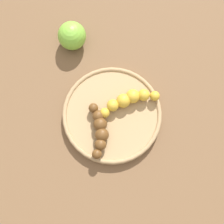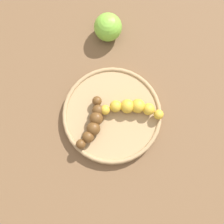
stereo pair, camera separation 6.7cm
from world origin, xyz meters
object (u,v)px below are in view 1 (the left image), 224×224
Objects in this scene: fruit_bowl at (112,115)px; apple_green at (72,36)px; banana_overripe at (100,130)px; banana_spotted at (128,100)px.

fruit_bowl is 3.36× the size of apple_green.
banana_spotted is at bearing 42.43° from banana_overripe.
banana_overripe is at bearing -119.66° from apple_green.
banana_spotted reaches higher than banana_overripe.
banana_overripe is (-0.05, -0.01, 0.02)m from fruit_bowl.
banana_spotted is 1.90× the size of apple_green.
apple_green is at bearing 101.60° from banana_overripe.
fruit_bowl is 0.05m from banana_overripe.
banana_spotted is at bearing -7.84° from fruit_bowl.
fruit_bowl is 0.05m from banana_spotted.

